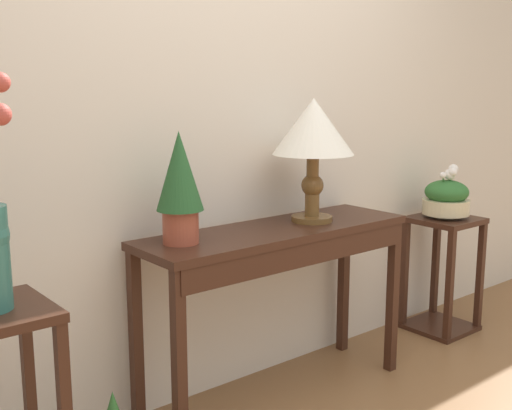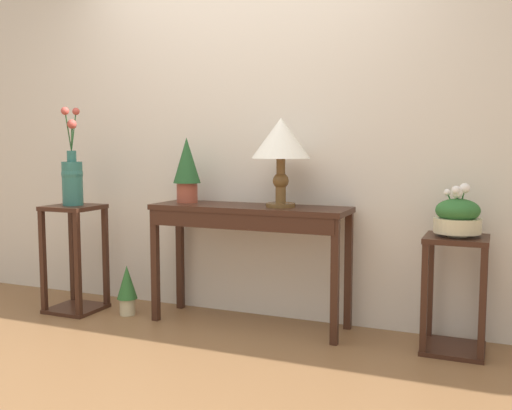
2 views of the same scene
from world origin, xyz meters
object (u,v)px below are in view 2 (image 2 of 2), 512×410
pedestal_stand_right (455,294)px  table_lamp (281,142)px  pedestal_stand_left (75,259)px  potted_plant_floor (127,288)px  potted_plant_on_console (187,167)px  flower_vase_tall_left (72,175)px  planter_bowl_wide_right (458,216)px  console_table (248,224)px

pedestal_stand_right → table_lamp: bearing=-179.9°
pedestal_stand_left → pedestal_stand_right: size_ratio=1.14×
pedestal_stand_left → pedestal_stand_right: (2.57, 0.19, -0.05)m
pedestal_stand_right → potted_plant_floor: pedestal_stand_right is taller
pedestal_stand_right → potted_plant_floor: size_ratio=1.90×
potted_plant_on_console → flower_vase_tall_left: 0.83m
table_lamp → flower_vase_tall_left: (-1.50, -0.18, -0.23)m
planter_bowl_wide_right → pedestal_stand_right: bearing=95.3°
pedestal_stand_left → pedestal_stand_right: 2.57m
potted_plant_on_console → pedestal_stand_right: potted_plant_on_console is taller
planter_bowl_wide_right → potted_plant_floor: 2.25m
table_lamp → pedestal_stand_right: size_ratio=0.83×
console_table → potted_plant_on_console: bearing=173.8°
potted_plant_on_console → flower_vase_tall_left: size_ratio=0.65×
pedestal_stand_left → potted_plant_floor: pedestal_stand_left is taller
console_table → flower_vase_tall_left: 1.33m
potted_plant_on_console → pedestal_stand_left: size_ratio=0.58×
planter_bowl_wide_right → potted_plant_floor: size_ratio=0.86×
table_lamp → flower_vase_tall_left: 1.53m
pedestal_stand_left → potted_plant_floor: 0.45m
pedestal_stand_left → pedestal_stand_right: pedestal_stand_left is taller
table_lamp → potted_plant_floor: table_lamp is taller
flower_vase_tall_left → potted_plant_floor: bearing=7.5°
console_table → pedestal_stand_right: (1.28, 0.03, -0.35)m
table_lamp → flower_vase_tall_left: bearing=-173.0°
planter_bowl_wide_right → flower_vase_tall_left: bearing=-175.9°
potted_plant_on_console → planter_bowl_wide_right: 1.78m
pedestal_stand_left → flower_vase_tall_left: flower_vase_tall_left is taller
potted_plant_on_console → pedestal_stand_right: (1.76, -0.03, -0.71)m
potted_plant_on_console → pedestal_stand_right: bearing=-0.9°
pedestal_stand_right → potted_plant_floor: (-2.16, -0.13, -0.14)m
pedestal_stand_left → planter_bowl_wide_right: (2.57, 0.18, 0.41)m
potted_plant_on_console → planter_bowl_wide_right: size_ratio=1.46×
table_lamp → pedestal_stand_right: (1.07, 0.00, -0.87)m
console_table → pedestal_stand_left: 1.33m
console_table → planter_bowl_wide_right: size_ratio=4.31×
table_lamp → planter_bowl_wide_right: (1.07, 0.00, -0.42)m
flower_vase_tall_left → planter_bowl_wide_right: bearing=4.1°
console_table → potted_plant_floor: bearing=-173.0°
pedestal_stand_right → planter_bowl_wide_right: planter_bowl_wide_right is taller
potted_plant_on_console → flower_vase_tall_left: bearing=-165.2°
potted_plant_on_console → pedestal_stand_right: size_ratio=0.66×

